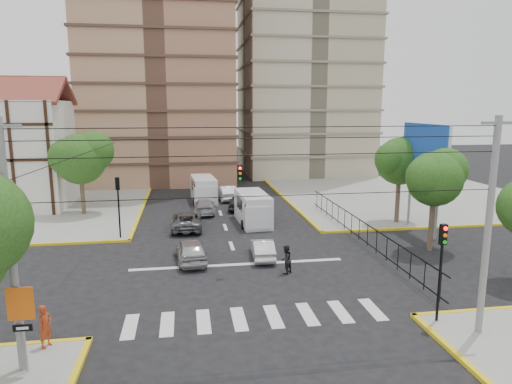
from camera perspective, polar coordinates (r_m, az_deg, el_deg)
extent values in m
plane|color=black|center=(27.02, -1.95, -9.89)|extent=(160.00, 160.00, 0.00)
cube|color=gray|center=(49.13, -28.92, -1.73)|extent=(26.00, 26.00, 0.15)
cube|color=gray|center=(51.52, 17.83, -0.39)|extent=(26.00, 26.00, 0.15)
cube|color=silver|center=(21.55, 0.05, -15.42)|extent=(12.00, 2.40, 0.01)
cube|color=silver|center=(28.14, -2.25, -9.03)|extent=(13.00, 0.40, 0.01)
cube|color=tan|center=(68.86, 6.11, 22.77)|extent=(17.00, 16.00, 48.00)
cube|color=silver|center=(48.09, -28.33, 4.03)|extent=(10.00, 8.00, 10.00)
cube|color=maroon|center=(49.70, -28.21, 11.05)|extent=(10.80, 4.25, 2.65)
cylinder|color=slate|center=(34.76, 21.63, -2.28)|extent=(0.20, 0.20, 4.00)
cylinder|color=slate|center=(38.18, 18.62, -0.98)|extent=(0.20, 0.20, 4.00)
cube|color=silver|center=(35.87, 20.46, 4.66)|extent=(0.25, 6.00, 4.00)
cube|color=blue|center=(35.77, 20.18, 4.66)|extent=(0.08, 6.20, 4.20)
cylinder|color=#473828|center=(32.35, 21.10, -3.26)|extent=(0.36, 0.36, 4.20)
sphere|color=#1D4915|center=(31.83, 21.43, 1.54)|extent=(3.60, 3.60, 3.60)
sphere|color=#1D4915|center=(32.48, 22.61, 2.59)|extent=(2.88, 2.88, 2.88)
sphere|color=#1D4915|center=(31.19, 20.59, 1.76)|extent=(2.70, 2.70, 2.70)
cylinder|color=#473828|center=(38.81, 17.30, -0.59)|extent=(0.36, 0.36, 4.48)
sphere|color=#1D4915|center=(38.37, 17.54, 3.69)|extent=(3.80, 3.80, 3.80)
sphere|color=#1D4915|center=(39.01, 18.64, 4.58)|extent=(3.04, 3.04, 3.04)
sphere|color=#1D4915|center=(37.75, 16.72, 3.92)|extent=(2.85, 2.85, 2.85)
cylinder|color=#473828|center=(42.74, -20.87, 0.00)|extent=(0.36, 0.36, 4.20)
sphere|color=#1D4915|center=(42.34, -21.13, 3.87)|extent=(4.40, 4.40, 4.40)
sphere|color=#1D4915|center=(42.35, -19.65, 4.87)|extent=(3.52, 3.52, 3.52)
sphere|color=#1D4915|center=(42.22, -22.41, 4.07)|extent=(3.30, 3.30, 3.30)
cylinder|color=black|center=(21.78, 21.94, -10.51)|extent=(0.12, 0.12, 3.50)
cube|color=black|center=(21.11, 22.35, -4.92)|extent=(0.28, 0.22, 0.90)
sphere|color=#FF0C0C|center=(21.04, 22.41, -4.14)|extent=(0.17, 0.17, 0.17)
cylinder|color=black|center=(34.13, -16.74, -2.64)|extent=(0.12, 0.12, 3.50)
cube|color=black|center=(33.71, -16.93, 1.00)|extent=(0.28, 0.22, 0.90)
sphere|color=#FF0C0C|center=(33.66, -16.96, 1.51)|extent=(0.17, 0.17, 0.17)
cube|color=black|center=(25.57, -2.04, 2.38)|extent=(0.28, 0.22, 0.90)
cylinder|color=black|center=(16.72, 1.64, -0.48)|extent=(18.00, 0.03, 0.03)
cylinder|color=slate|center=(17.87, -28.27, -6.33)|extent=(0.28, 0.28, 9.00)
cylinder|color=slate|center=(20.67, 27.03, -4.04)|extent=(0.28, 0.28, 9.00)
cube|color=slate|center=(20.11, 28.04, 7.63)|extent=(1.40, 0.12, 0.12)
cylinder|color=slate|center=(18.63, -27.07, -15.09)|extent=(0.08, 0.08, 3.20)
cube|color=#E5590C|center=(18.19, -27.39, -12.30)|extent=(0.90, 0.06, 1.20)
cube|color=black|center=(18.55, -27.14, -14.88)|extent=(0.65, 0.05, 0.25)
cube|color=silver|center=(37.42, -0.40, -2.04)|extent=(2.48, 5.58, 2.51)
cube|color=silver|center=(35.35, 0.12, -3.07)|extent=(2.15, 1.42, 1.75)
cube|color=black|center=(34.85, 0.22, -2.26)|extent=(2.03, 0.21, 0.98)
cylinder|color=black|center=(35.80, -1.64, -4.07)|extent=(0.25, 0.77, 0.77)
cylinder|color=black|center=(36.11, 1.64, -3.94)|extent=(0.25, 0.77, 0.77)
cylinder|color=black|center=(39.17, -2.28, -2.78)|extent=(0.25, 0.77, 0.77)
cylinder|color=black|center=(39.46, 0.72, -2.68)|extent=(0.25, 0.77, 0.77)
cube|color=silver|center=(46.47, -6.58, 0.36)|extent=(2.55, 5.51, 2.47)
cube|color=silver|center=(44.39, -6.46, -0.33)|extent=(2.13, 1.44, 1.72)
cube|color=black|center=(43.91, -6.46, 0.33)|extent=(1.99, 0.25, 0.97)
cylinder|color=black|center=(44.92, -7.77, -1.14)|extent=(0.25, 0.75, 0.75)
cylinder|color=black|center=(45.00, -5.17, -1.07)|extent=(0.25, 0.75, 0.75)
cylinder|color=black|center=(48.28, -7.85, -0.32)|extent=(0.25, 0.75, 0.75)
cylinder|color=black|center=(48.36, -5.44, -0.25)|extent=(0.25, 0.75, 0.75)
imported|color=#ADADB1|center=(28.68, -8.20, -7.22)|extent=(2.19, 4.46, 1.46)
imported|color=silver|center=(29.10, 0.83, -7.09)|extent=(1.53, 3.79, 1.22)
imported|color=slate|center=(36.15, -8.66, -3.55)|extent=(2.38, 5.00, 1.38)
imported|color=#ADADB1|center=(41.27, -6.46, -1.77)|extent=(1.92, 4.51, 1.30)
imported|color=#2A292C|center=(42.51, -2.30, -1.31)|extent=(2.25, 4.17, 1.35)
imported|color=white|center=(47.06, -3.73, -0.07)|extent=(2.12, 4.69, 1.49)
imported|color=#AA381A|center=(20.34, -24.85, -14.97)|extent=(0.66, 0.75, 1.74)
imported|color=black|center=(26.48, 3.74, -8.42)|extent=(1.03, 1.01, 1.67)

